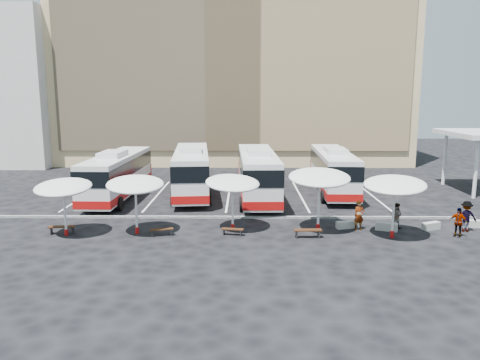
{
  "coord_description": "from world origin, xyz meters",
  "views": [
    {
      "loc": [
        1.34,
        -30.39,
        8.29
      ],
      "look_at": [
        1.0,
        3.0,
        2.2
      ],
      "focal_mm": 35.0,
      "sensor_mm": 36.0,
      "label": 1
    }
  ],
  "objects_px": {
    "sunshade_0": "(63,187)",
    "wood_bench_3": "(308,231)",
    "bus_0": "(118,174)",
    "bus_3": "(333,169)",
    "passenger_2": "(458,222)",
    "conc_bench_3": "(475,224)",
    "sunshade_4": "(395,185)",
    "bus_1": "(192,169)",
    "conc_bench_0": "(346,225)",
    "sunshade_2": "(233,183)",
    "passenger_0": "(359,215)",
    "wood_bench_0": "(62,228)",
    "passenger_3": "(466,216)",
    "conc_bench_1": "(386,227)",
    "sunshade_1": "(135,185)",
    "bus_2": "(257,172)",
    "wood_bench_1": "(161,230)",
    "passenger_1": "(397,216)",
    "wood_bench_2": "(232,230)",
    "conc_bench_2": "(431,226)",
    "sunshade_3": "(319,178)"
  },
  "relations": [
    {
      "from": "bus_2",
      "to": "passenger_0",
      "type": "bearing_deg",
      "value": -57.92
    },
    {
      "from": "sunshade_4",
      "to": "wood_bench_2",
      "type": "distance_m",
      "value": 9.84
    },
    {
      "from": "conc_bench_1",
      "to": "sunshade_2",
      "type": "bearing_deg",
      "value": 179.79
    },
    {
      "from": "bus_1",
      "to": "conc_bench_1",
      "type": "height_order",
      "value": "bus_1"
    },
    {
      "from": "bus_2",
      "to": "sunshade_2",
      "type": "bearing_deg",
      "value": -103.08
    },
    {
      "from": "sunshade_4",
      "to": "passenger_2",
      "type": "relative_size",
      "value": 2.66
    },
    {
      "from": "wood_bench_0",
      "to": "passenger_3",
      "type": "distance_m",
      "value": 24.67
    },
    {
      "from": "sunshade_4",
      "to": "passenger_3",
      "type": "bearing_deg",
      "value": 14.9
    },
    {
      "from": "conc_bench_3",
      "to": "conc_bench_0",
      "type": "bearing_deg",
      "value": -177.76
    },
    {
      "from": "bus_2",
      "to": "wood_bench_2",
      "type": "distance_m",
      "value": 10.47
    },
    {
      "from": "bus_1",
      "to": "passenger_0",
      "type": "bearing_deg",
      "value": -48.11
    },
    {
      "from": "sunshade_2",
      "to": "wood_bench_2",
      "type": "bearing_deg",
      "value": -89.42
    },
    {
      "from": "sunshade_3",
      "to": "conc_bench_0",
      "type": "bearing_deg",
      "value": 17.15
    },
    {
      "from": "bus_0",
      "to": "wood_bench_3",
      "type": "height_order",
      "value": "bus_0"
    },
    {
      "from": "bus_0",
      "to": "conc_bench_2",
      "type": "distance_m",
      "value": 23.69
    },
    {
      "from": "sunshade_3",
      "to": "passenger_1",
      "type": "relative_size",
      "value": 2.44
    },
    {
      "from": "bus_3",
      "to": "wood_bench_2",
      "type": "bearing_deg",
      "value": -121.26
    },
    {
      "from": "sunshade_0",
      "to": "wood_bench_3",
      "type": "xyz_separation_m",
      "value": [
        14.39,
        -0.31,
        -2.55
      ]
    },
    {
      "from": "sunshade_1",
      "to": "sunshade_3",
      "type": "bearing_deg",
      "value": 3.62
    },
    {
      "from": "sunshade_4",
      "to": "wood_bench_0",
      "type": "distance_m",
      "value": 19.95
    },
    {
      "from": "sunshade_4",
      "to": "wood_bench_1",
      "type": "height_order",
      "value": "sunshade_4"
    },
    {
      "from": "conc_bench_1",
      "to": "sunshade_1",
      "type": "bearing_deg",
      "value": -177.07
    },
    {
      "from": "sunshade_4",
      "to": "passenger_2",
      "type": "xyz_separation_m",
      "value": [
        3.95,
        0.25,
        -2.28
      ]
    },
    {
      "from": "sunshade_1",
      "to": "passenger_0",
      "type": "bearing_deg",
      "value": 3.82
    },
    {
      "from": "bus_1",
      "to": "conc_bench_0",
      "type": "distance_m",
      "value": 15.08
    },
    {
      "from": "bus_0",
      "to": "bus_1",
      "type": "xyz_separation_m",
      "value": [
        5.79,
        1.73,
        0.09
      ]
    },
    {
      "from": "conc_bench_3",
      "to": "passenger_1",
      "type": "xyz_separation_m",
      "value": [
        -5.05,
        -0.2,
        0.58
      ]
    },
    {
      "from": "sunshade_2",
      "to": "conc_bench_0",
      "type": "distance_m",
      "value": 7.64
    },
    {
      "from": "sunshade_1",
      "to": "passenger_0",
      "type": "height_order",
      "value": "sunshade_1"
    },
    {
      "from": "bus_2",
      "to": "bus_3",
      "type": "height_order",
      "value": "bus_2"
    },
    {
      "from": "bus_1",
      "to": "passenger_2",
      "type": "bearing_deg",
      "value": -40.49
    },
    {
      "from": "sunshade_0",
      "to": "sunshade_2",
      "type": "bearing_deg",
      "value": 7.2
    },
    {
      "from": "bus_1",
      "to": "passenger_3",
      "type": "bearing_deg",
      "value": -36.66
    },
    {
      "from": "sunshade_1",
      "to": "wood_bench_2",
      "type": "bearing_deg",
      "value": -2.85
    },
    {
      "from": "sunshade_3",
      "to": "wood_bench_1",
      "type": "distance_m",
      "value": 10.04
    },
    {
      "from": "bus_0",
      "to": "bus_3",
      "type": "relative_size",
      "value": 1.0
    },
    {
      "from": "passenger_2",
      "to": "conc_bench_3",
      "type": "bearing_deg",
      "value": 87.54
    },
    {
      "from": "bus_0",
      "to": "sunshade_1",
      "type": "xyz_separation_m",
      "value": [
        3.75,
        -9.83,
        1.0
      ]
    },
    {
      "from": "bus_3",
      "to": "sunshade_2",
      "type": "height_order",
      "value": "bus_3"
    },
    {
      "from": "passenger_0",
      "to": "passenger_1",
      "type": "xyz_separation_m",
      "value": [
        2.49,
        0.48,
        -0.12
      ]
    },
    {
      "from": "conc_bench_3",
      "to": "bus_1",
      "type": "bearing_deg",
      "value": 152.44
    },
    {
      "from": "passenger_3",
      "to": "sunshade_0",
      "type": "bearing_deg",
      "value": 12.63
    },
    {
      "from": "bus_2",
      "to": "wood_bench_1",
      "type": "relative_size",
      "value": 9.18
    },
    {
      "from": "bus_1",
      "to": "conc_bench_2",
      "type": "relative_size",
      "value": 10.92
    },
    {
      "from": "sunshade_4",
      "to": "passenger_3",
      "type": "xyz_separation_m",
      "value": [
        4.9,
        1.3,
        -2.2
      ]
    },
    {
      "from": "bus_1",
      "to": "wood_bench_3",
      "type": "bearing_deg",
      "value": -61.83
    },
    {
      "from": "sunshade_2",
      "to": "passenger_3",
      "type": "relative_size",
      "value": 2.29
    },
    {
      "from": "passenger_0",
      "to": "passenger_2",
      "type": "height_order",
      "value": "passenger_0"
    },
    {
      "from": "sunshade_4",
      "to": "passenger_2",
      "type": "bearing_deg",
      "value": 3.65
    },
    {
      "from": "conc_bench_0",
      "to": "passenger_2",
      "type": "distance_m",
      "value": 6.52
    }
  ]
}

